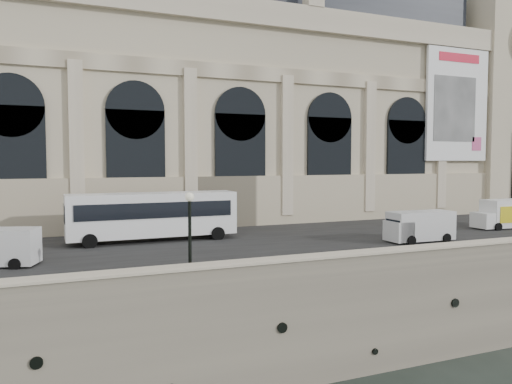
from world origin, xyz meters
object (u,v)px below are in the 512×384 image
Objects in this scene: bus_left at (153,214)px; box_truck at (508,214)px; van_c at (417,227)px; lamp_left at (190,237)px.

bus_left reaches higher than box_truck.
van_c is at bearing -23.47° from bus_left.
box_truck is 1.46× the size of lamp_left.
bus_left is 13.89m from lamp_left.
van_c is (19.33, -8.39, -0.94)m from bus_left.
bus_left is 21.09m from van_c.
lamp_left reaches higher than bus_left.
lamp_left reaches higher than van_c.
bus_left is 2.78× the size of lamp_left.
lamp_left reaches higher than box_truck.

